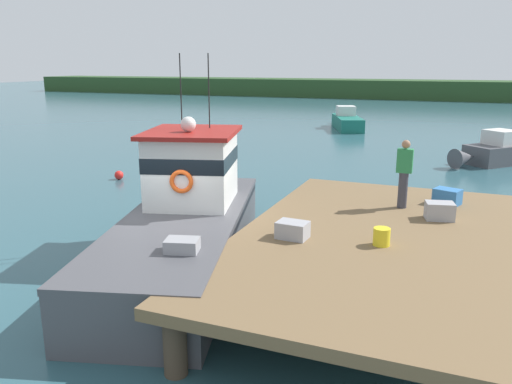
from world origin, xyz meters
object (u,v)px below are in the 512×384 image
at_px(main_fishing_boat, 188,218).
at_px(crate_stack_mid_dock, 293,230).
at_px(crate_stack_near_edge, 447,197).
at_px(mooring_buoy_inshore, 119,175).
at_px(bait_bucket, 382,237).
at_px(deckhand_by_the_boat, 404,172).
at_px(mooring_buoy_spare_mooring, 224,178).
at_px(moored_boat_off_the_point, 346,121).
at_px(moored_boat_far_left, 506,151).
at_px(crate_single_far, 440,211).
at_px(mooring_buoy_outer, 508,141).

distance_m(main_fishing_boat, crate_stack_mid_dock, 3.10).
distance_m(crate_stack_near_edge, mooring_buoy_inshore, 13.06).
bearing_deg(bait_bucket, deckhand_by_the_boat, 88.78).
bearing_deg(crate_stack_near_edge, mooring_buoy_spare_mooring, 151.10).
bearing_deg(mooring_buoy_inshore, moored_boat_off_the_point, 75.93).
distance_m(bait_bucket, moored_boat_off_the_point, 27.88).
bearing_deg(mooring_buoy_inshore, mooring_buoy_spare_mooring, 11.88).
bearing_deg(moored_boat_far_left, mooring_buoy_inshore, -146.48).
relative_size(crate_stack_mid_dock, deckhand_by_the_boat, 0.37).
relative_size(crate_single_far, bait_bucket, 1.76).
relative_size(mooring_buoy_outer, mooring_buoy_inshore, 1.17).
height_order(moored_boat_far_left, mooring_buoy_outer, moored_boat_far_left).
relative_size(crate_stack_near_edge, mooring_buoy_inshore, 1.68).
xyz_separation_m(crate_stack_mid_dock, moored_boat_far_left, (4.99, 17.20, -0.83)).
relative_size(moored_boat_off_the_point, mooring_buoy_inshore, 17.48).
bearing_deg(main_fishing_boat, crate_stack_mid_dock, -18.71).
height_order(crate_stack_near_edge, deckhand_by_the_boat, deckhand_by_the_boat).
bearing_deg(main_fishing_boat, moored_boat_off_the_point, 93.98).
bearing_deg(mooring_buoy_spare_mooring, mooring_buoy_inshore, -168.12).
bearing_deg(moored_boat_far_left, mooring_buoy_outer, 85.23).
bearing_deg(mooring_buoy_outer, bait_bucket, -99.31).
height_order(crate_stack_mid_dock, moored_boat_off_the_point, moored_boat_off_the_point).
xyz_separation_m(mooring_buoy_outer, mooring_buoy_inshore, (-15.26, -16.12, -0.03)).
bearing_deg(deckhand_by_the_boat, moored_boat_far_left, 77.10).
distance_m(crate_single_far, mooring_buoy_spare_mooring, 10.11).
height_order(crate_stack_mid_dock, bait_bucket, bait_bucket).
relative_size(crate_single_far, mooring_buoy_spare_mooring, 1.23).
bearing_deg(moored_boat_off_the_point, crate_stack_near_edge, -72.33).
bearing_deg(deckhand_by_the_boat, mooring_buoy_outer, 79.59).
xyz_separation_m(main_fishing_boat, mooring_buoy_inshore, (-6.82, 6.45, -0.83)).
xyz_separation_m(main_fishing_boat, moored_boat_far_left, (7.90, 16.21, -0.47)).
bearing_deg(moored_boat_off_the_point, bait_bucket, -76.63).
bearing_deg(crate_stack_near_edge, crate_stack_mid_dock, -125.84).
relative_size(moored_boat_off_the_point, mooring_buoy_spare_mooring, 12.76).
height_order(main_fishing_boat, moored_boat_far_left, main_fishing_boat).
bearing_deg(mooring_buoy_outer, crate_stack_mid_dock, -103.19).
height_order(crate_stack_mid_dock, moored_boat_far_left, moored_boat_far_left).
bearing_deg(crate_single_far, moored_boat_far_left, 80.96).
distance_m(moored_boat_off_the_point, mooring_buoy_spare_mooring, 19.03).
xyz_separation_m(main_fishing_boat, deckhand_by_the_boat, (4.67, 2.09, 1.05)).
height_order(main_fishing_boat, crate_single_far, main_fishing_boat).
bearing_deg(mooring_buoy_spare_mooring, moored_boat_off_the_point, 87.86).
distance_m(crate_stack_mid_dock, bait_bucket, 1.71).
bearing_deg(mooring_buoy_outer, moored_boat_far_left, -94.77).
bearing_deg(mooring_buoy_inshore, moored_boat_far_left, 33.52).
bearing_deg(bait_bucket, crate_stack_near_edge, 73.54).
height_order(deckhand_by_the_boat, mooring_buoy_outer, deckhand_by_the_boat).
distance_m(deckhand_by_the_boat, mooring_buoy_spare_mooring, 9.11).
bearing_deg(main_fishing_boat, mooring_buoy_inshore, 136.61).
height_order(deckhand_by_the_boat, mooring_buoy_spare_mooring, deckhand_by_the_boat).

